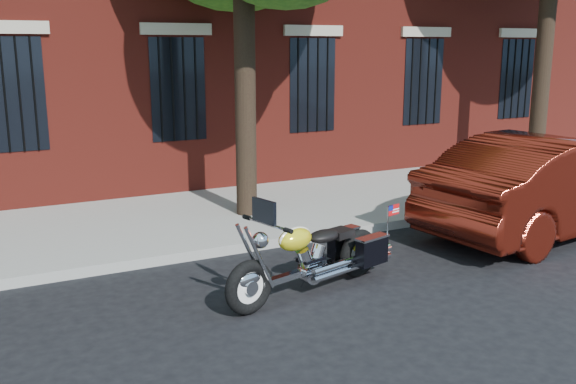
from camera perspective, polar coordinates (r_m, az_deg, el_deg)
name	(u,v)px	position (r m, az deg, el deg)	size (l,w,h in m)	color
ground	(299,278)	(8.69, 0.95, -7.62)	(120.00, 120.00, 0.00)	black
curb	(256,245)	(9.84, -2.82, -4.69)	(40.00, 0.16, 0.15)	gray
sidewalk	(213,216)	(11.51, -6.66, -2.14)	(40.00, 3.60, 0.15)	gray
motorcycle	(316,258)	(8.07, 2.51, -5.87)	(2.64, 1.15, 1.33)	black
car_maroon	(553,184)	(11.37, 22.48, 0.64)	(1.74, 4.99, 1.64)	#56150C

